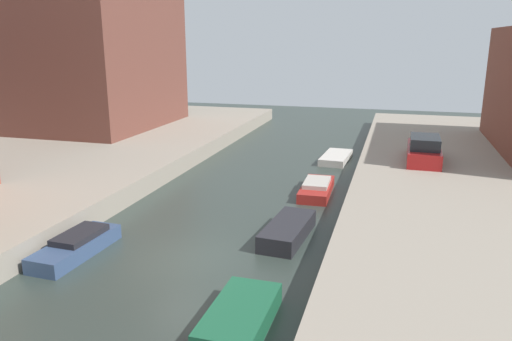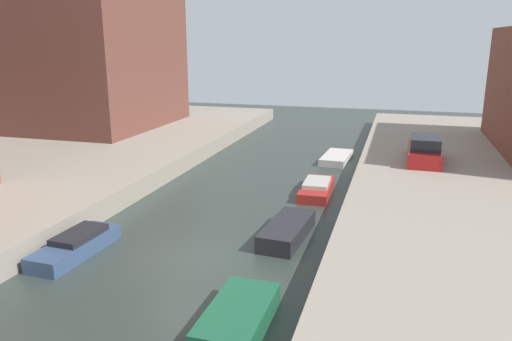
{
  "view_description": "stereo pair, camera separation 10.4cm",
  "coord_description": "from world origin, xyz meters",
  "px_view_note": "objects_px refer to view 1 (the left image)",
  "views": [
    {
      "loc": [
        6.88,
        -14.91,
        7.66
      ],
      "look_at": [
        0.25,
        8.06,
        1.25
      ],
      "focal_mm": 34.39,
      "sensor_mm": 36.0,
      "label": 1
    },
    {
      "loc": [
        6.98,
        -14.88,
        7.66
      ],
      "look_at": [
        0.25,
        8.06,
        1.25
      ],
      "focal_mm": 34.39,
      "sensor_mm": 36.0,
      "label": 2
    }
  ],
  "objects_px": {
    "moored_boat_right_4": "(317,188)",
    "moored_boat_left_2": "(77,246)",
    "moored_boat_right_2": "(240,317)",
    "moored_boat_right_5": "(336,158)",
    "moored_boat_right_3": "(288,230)",
    "parked_car": "(424,151)"
  },
  "relations": [
    {
      "from": "parked_car",
      "to": "moored_boat_right_3",
      "type": "bearing_deg",
      "value": -116.94
    },
    {
      "from": "parked_car",
      "to": "moored_boat_right_4",
      "type": "xyz_separation_m",
      "value": [
        -5.28,
        -4.59,
        -1.31
      ]
    },
    {
      "from": "moored_boat_right_3",
      "to": "moored_boat_right_4",
      "type": "bearing_deg",
      "value": 88.56
    },
    {
      "from": "parked_car",
      "to": "moored_boat_right_2",
      "type": "bearing_deg",
      "value": -107.28
    },
    {
      "from": "moored_boat_right_4",
      "to": "parked_car",
      "type": "bearing_deg",
      "value": 40.99
    },
    {
      "from": "moored_boat_right_2",
      "to": "moored_boat_right_5",
      "type": "height_order",
      "value": "moored_boat_right_2"
    },
    {
      "from": "moored_boat_left_2",
      "to": "moored_boat_right_4",
      "type": "xyz_separation_m",
      "value": [
        7.28,
        9.7,
        -0.03
      ]
    },
    {
      "from": "moored_boat_right_4",
      "to": "moored_boat_left_2",
      "type": "bearing_deg",
      "value": -126.86
    },
    {
      "from": "moored_boat_right_2",
      "to": "moored_boat_right_4",
      "type": "distance_m",
      "value": 12.57
    },
    {
      "from": "moored_boat_right_5",
      "to": "moored_boat_right_3",
      "type": "bearing_deg",
      "value": -90.95
    },
    {
      "from": "moored_boat_right_4",
      "to": "moored_boat_right_5",
      "type": "relative_size",
      "value": 1.01
    },
    {
      "from": "moored_boat_right_2",
      "to": "moored_boat_left_2",
      "type": "bearing_deg",
      "value": 158.35
    },
    {
      "from": "moored_boat_right_5",
      "to": "moored_boat_right_2",
      "type": "bearing_deg",
      "value": -90.37
    },
    {
      "from": "parked_car",
      "to": "moored_boat_left_2",
      "type": "xyz_separation_m",
      "value": [
        -12.56,
        -14.29,
        -1.27
      ]
    },
    {
      "from": "moored_boat_right_2",
      "to": "moored_boat_right_5",
      "type": "distance_m",
      "value": 19.93
    },
    {
      "from": "parked_car",
      "to": "moored_boat_left_2",
      "type": "relative_size",
      "value": 1.2
    },
    {
      "from": "moored_boat_right_5",
      "to": "moored_boat_left_2",
      "type": "bearing_deg",
      "value": -113.29
    },
    {
      "from": "moored_boat_right_2",
      "to": "moored_boat_right_5",
      "type": "relative_size",
      "value": 0.86
    },
    {
      "from": "moored_boat_right_3",
      "to": "moored_boat_left_2",
      "type": "bearing_deg",
      "value": -153.19
    },
    {
      "from": "moored_boat_right_3",
      "to": "moored_boat_right_4",
      "type": "distance_m",
      "value": 6.11
    },
    {
      "from": "parked_car",
      "to": "moored_boat_right_2",
      "type": "distance_m",
      "value": 18.02
    },
    {
      "from": "moored_boat_right_3",
      "to": "moored_boat_right_5",
      "type": "bearing_deg",
      "value": 89.05
    }
  ]
}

